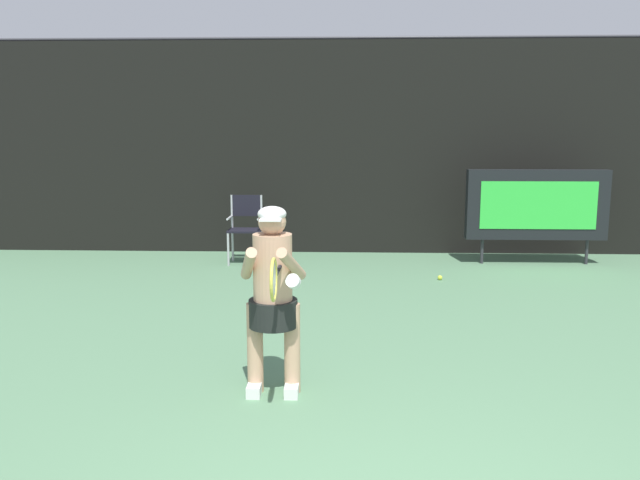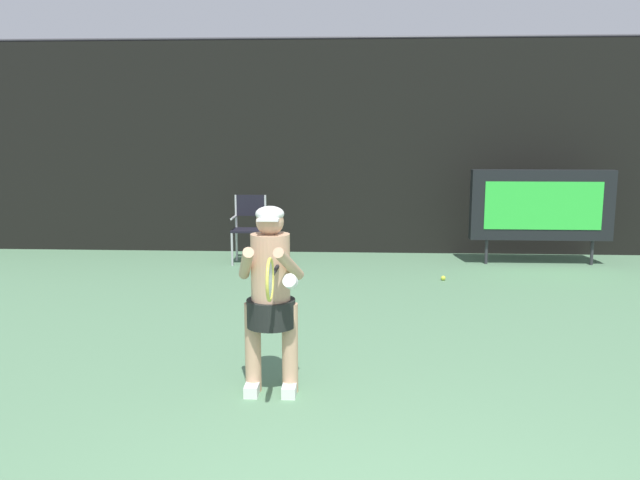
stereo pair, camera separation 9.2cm
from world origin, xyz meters
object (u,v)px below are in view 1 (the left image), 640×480
at_px(umpire_chair, 246,225).
at_px(water_bottle, 278,260).
at_px(scoreboard, 537,205).
at_px(tennis_ball_loose, 440,278).
at_px(tennis_player, 273,292).
at_px(tennis_racket, 274,279).

relative_size(umpire_chair, water_bottle, 4.08).
height_order(scoreboard, water_bottle, scoreboard).
xyz_separation_m(scoreboard, water_bottle, (-4.05, -0.50, -0.82)).
relative_size(scoreboard, tennis_ball_loose, 32.35).
relative_size(tennis_player, tennis_ball_loose, 22.28).
height_order(scoreboard, umpire_chair, scoreboard).
xyz_separation_m(water_bottle, tennis_player, (0.46, -4.82, 0.71)).
xyz_separation_m(umpire_chair, water_bottle, (0.56, -0.42, -0.50)).
distance_m(scoreboard, umpire_chair, 4.62).
height_order(scoreboard, tennis_player, tennis_player).
relative_size(umpire_chair, tennis_racket, 1.79).
bearing_deg(scoreboard, tennis_racket, -120.96).
relative_size(umpire_chair, tennis_ball_loose, 15.88).
bearing_deg(tennis_ball_loose, tennis_player, -115.17).
height_order(scoreboard, tennis_ball_loose, scoreboard).
relative_size(water_bottle, tennis_ball_loose, 3.90).
bearing_deg(tennis_racket, umpire_chair, 117.36).
distance_m(scoreboard, water_bottle, 4.16).
height_order(tennis_racket, tennis_ball_loose, tennis_racket).
distance_m(umpire_chair, tennis_player, 5.34).
xyz_separation_m(umpire_chair, tennis_racket, (1.09, -5.78, 0.45)).
height_order(tennis_player, tennis_racket, tennis_player).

